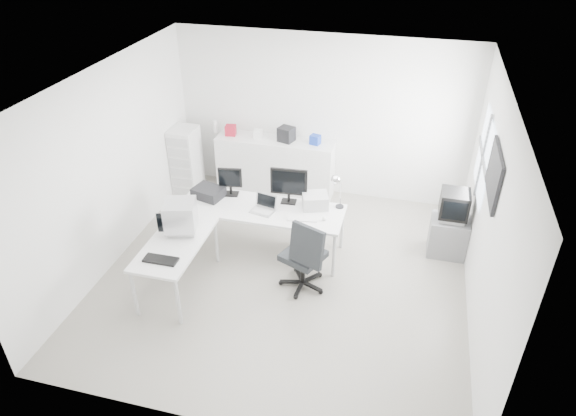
% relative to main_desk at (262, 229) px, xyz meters
% --- Properties ---
extents(floor, '(5.00, 5.00, 0.01)m').
position_rel_main_desk_xyz_m(floor, '(0.48, -0.50, -0.38)').
color(floor, '#BAB7A7').
rests_on(floor, ground).
extents(ceiling, '(5.00, 5.00, 0.01)m').
position_rel_main_desk_xyz_m(ceiling, '(0.48, -0.50, 2.42)').
color(ceiling, white).
rests_on(ceiling, back_wall).
extents(back_wall, '(5.00, 0.02, 2.80)m').
position_rel_main_desk_xyz_m(back_wall, '(0.48, 2.00, 1.02)').
color(back_wall, silver).
rests_on(back_wall, floor).
extents(left_wall, '(0.02, 5.00, 2.80)m').
position_rel_main_desk_xyz_m(left_wall, '(-2.02, -0.50, 1.02)').
color(left_wall, silver).
rests_on(left_wall, floor).
extents(right_wall, '(0.02, 5.00, 2.80)m').
position_rel_main_desk_xyz_m(right_wall, '(2.98, -0.50, 1.02)').
color(right_wall, silver).
rests_on(right_wall, floor).
extents(window, '(0.02, 1.20, 1.10)m').
position_rel_main_desk_xyz_m(window, '(2.96, 0.70, 1.23)').
color(window, white).
rests_on(window, right_wall).
extents(wall_picture, '(0.04, 0.90, 0.60)m').
position_rel_main_desk_xyz_m(wall_picture, '(2.95, -0.40, 1.52)').
color(wall_picture, black).
rests_on(wall_picture, right_wall).
extents(main_desk, '(2.40, 0.80, 0.75)m').
position_rel_main_desk_xyz_m(main_desk, '(0.00, 0.00, 0.00)').
color(main_desk, silver).
rests_on(main_desk, floor).
extents(side_desk, '(0.70, 1.40, 0.75)m').
position_rel_main_desk_xyz_m(side_desk, '(-0.85, -1.10, 0.00)').
color(side_desk, silver).
rests_on(side_desk, floor).
extents(drawer_pedestal, '(0.40, 0.50, 0.60)m').
position_rel_main_desk_xyz_m(drawer_pedestal, '(0.70, 0.05, -0.08)').
color(drawer_pedestal, silver).
rests_on(drawer_pedestal, floor).
extents(inkjet_printer, '(0.50, 0.43, 0.15)m').
position_rel_main_desk_xyz_m(inkjet_printer, '(-0.85, 0.10, 0.45)').
color(inkjet_printer, black).
rests_on(inkjet_printer, main_desk).
extents(lcd_monitor_small, '(0.38, 0.25, 0.44)m').
position_rel_main_desk_xyz_m(lcd_monitor_small, '(-0.55, 0.25, 0.60)').
color(lcd_monitor_small, black).
rests_on(lcd_monitor_small, main_desk).
extents(lcd_monitor_large, '(0.55, 0.25, 0.56)m').
position_rel_main_desk_xyz_m(lcd_monitor_large, '(0.35, 0.25, 0.66)').
color(lcd_monitor_large, black).
rests_on(lcd_monitor_large, main_desk).
extents(laptop, '(0.38, 0.39, 0.21)m').
position_rel_main_desk_xyz_m(laptop, '(0.05, -0.10, 0.48)').
color(laptop, '#B7B7BA').
rests_on(laptop, main_desk).
extents(white_keyboard, '(0.43, 0.19, 0.02)m').
position_rel_main_desk_xyz_m(white_keyboard, '(0.65, -0.15, 0.38)').
color(white_keyboard, silver).
rests_on(white_keyboard, main_desk).
extents(white_mouse, '(0.06, 0.06, 0.06)m').
position_rel_main_desk_xyz_m(white_mouse, '(0.95, -0.10, 0.41)').
color(white_mouse, silver).
rests_on(white_mouse, main_desk).
extents(laser_printer, '(0.44, 0.41, 0.21)m').
position_rel_main_desk_xyz_m(laser_printer, '(0.75, 0.22, 0.48)').
color(laser_printer, '#B4B4B4').
rests_on(laser_printer, main_desk).
extents(desk_lamp, '(0.16, 0.16, 0.48)m').
position_rel_main_desk_xyz_m(desk_lamp, '(1.10, 0.30, 0.62)').
color(desk_lamp, silver).
rests_on(desk_lamp, main_desk).
extents(crt_monitor, '(0.48, 0.48, 0.44)m').
position_rel_main_desk_xyz_m(crt_monitor, '(-0.85, -0.85, 0.60)').
color(crt_monitor, '#B7B7BA').
rests_on(crt_monitor, side_desk).
extents(black_keyboard, '(0.43, 0.18, 0.03)m').
position_rel_main_desk_xyz_m(black_keyboard, '(-0.85, -1.50, 0.39)').
color(black_keyboard, black).
rests_on(black_keyboard, side_desk).
extents(office_chair, '(0.85, 0.85, 1.13)m').
position_rel_main_desk_xyz_m(office_chair, '(0.78, -0.65, 0.19)').
color(office_chair, '#242628').
rests_on(office_chair, floor).
extents(tv_cabinet, '(0.55, 0.45, 0.60)m').
position_rel_main_desk_xyz_m(tv_cabinet, '(2.70, 0.61, -0.08)').
color(tv_cabinet, slate).
rests_on(tv_cabinet, floor).
extents(crt_tv, '(0.50, 0.48, 0.45)m').
position_rel_main_desk_xyz_m(crt_tv, '(2.70, 0.61, 0.45)').
color(crt_tv, black).
rests_on(crt_tv, tv_cabinet).
extents(sideboard, '(2.05, 0.51, 1.02)m').
position_rel_main_desk_xyz_m(sideboard, '(-0.27, 1.74, 0.14)').
color(sideboard, silver).
rests_on(sideboard, floor).
extents(clutter_box_a, '(0.20, 0.18, 0.18)m').
position_rel_main_desk_xyz_m(clutter_box_a, '(-1.07, 1.74, 0.74)').
color(clutter_box_a, maroon).
rests_on(clutter_box_a, sideboard).
extents(clutter_box_b, '(0.16, 0.14, 0.15)m').
position_rel_main_desk_xyz_m(clutter_box_b, '(-0.57, 1.74, 0.72)').
color(clutter_box_b, silver).
rests_on(clutter_box_b, sideboard).
extents(clutter_box_c, '(0.30, 0.29, 0.25)m').
position_rel_main_desk_xyz_m(clutter_box_c, '(-0.07, 1.74, 0.77)').
color(clutter_box_c, black).
rests_on(clutter_box_c, sideboard).
extents(clutter_box_d, '(0.19, 0.17, 0.16)m').
position_rel_main_desk_xyz_m(clutter_box_d, '(0.43, 1.74, 0.73)').
color(clutter_box_d, '#1736A6').
rests_on(clutter_box_d, sideboard).
extents(clutter_bottle, '(0.07, 0.07, 0.22)m').
position_rel_main_desk_xyz_m(clutter_bottle, '(-1.37, 1.78, 0.76)').
color(clutter_bottle, silver).
rests_on(clutter_bottle, sideboard).
extents(filing_cabinet, '(0.42, 0.50, 1.21)m').
position_rel_main_desk_xyz_m(filing_cabinet, '(-1.80, 1.38, 0.23)').
color(filing_cabinet, silver).
rests_on(filing_cabinet, floor).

